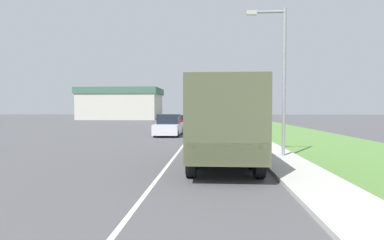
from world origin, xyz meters
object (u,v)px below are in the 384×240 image
(military_truck, at_px, (223,120))
(car_second_ahead, at_px, (187,121))
(car_nearest_ahead, at_px, (169,126))
(lamp_post, at_px, (279,67))
(car_third_ahead, at_px, (213,118))

(military_truck, xyz_separation_m, car_second_ahead, (-3.62, 28.38, -1.08))
(car_nearest_ahead, height_order, lamp_post, lamp_post)
(car_second_ahead, distance_m, car_third_ahead, 13.83)
(military_truck, relative_size, car_third_ahead, 1.64)
(military_truck, relative_size, car_nearest_ahead, 1.36)
(military_truck, relative_size, lamp_post, 1.03)
(car_second_ahead, relative_size, lamp_post, 0.70)
(car_second_ahead, relative_size, car_third_ahead, 1.12)
(car_second_ahead, height_order, lamp_post, lamp_post)
(car_nearest_ahead, distance_m, car_third_ahead, 28.99)
(car_second_ahead, xyz_separation_m, lamp_post, (6.09, -26.49, 3.29))
(military_truck, distance_m, car_third_ahead, 41.75)
(lamp_post, bearing_deg, car_nearest_ahead, 119.66)
(car_third_ahead, xyz_separation_m, lamp_post, (2.50, -39.84, 3.23))
(car_nearest_ahead, height_order, car_third_ahead, car_nearest_ahead)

